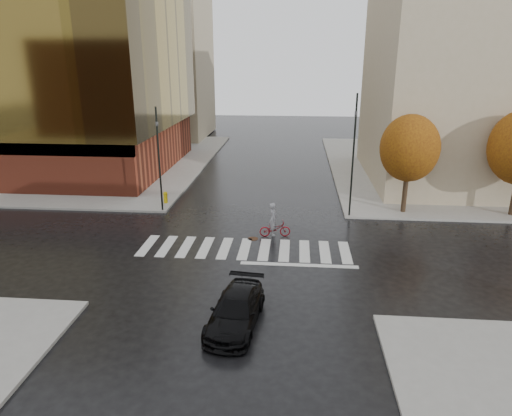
{
  "coord_description": "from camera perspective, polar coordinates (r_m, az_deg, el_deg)",
  "views": [
    {
      "loc": [
        2.69,
        -22.53,
        10.12
      ],
      "look_at": [
        0.53,
        1.7,
        2.0
      ],
      "focal_mm": 32.0,
      "sensor_mm": 36.0,
      "label": 1
    }
  ],
  "objects": [
    {
      "name": "ground",
      "position": [
        24.84,
        -1.57,
        -5.59
      ],
      "size": [
        120.0,
        120.0,
        0.0
      ],
      "primitive_type": "plane",
      "color": "black",
      "rests_on": "ground"
    },
    {
      "name": "sidewalk_nw",
      "position": [
        50.56,
        -23.08,
        5.52
      ],
      "size": [
        30.0,
        30.0,
        0.15
      ],
      "primitive_type": "cube",
      "color": "gray",
      "rests_on": "ground"
    },
    {
      "name": "sidewalk_ne",
      "position": [
        48.28,
        27.33,
        4.37
      ],
      "size": [
        30.0,
        30.0,
        0.15
      ],
      "primitive_type": "cube",
      "color": "gray",
      "rests_on": "ground"
    },
    {
      "name": "crosswalk",
      "position": [
        25.29,
        -1.44,
        -5.12
      ],
      "size": [
        12.0,
        3.0,
        0.01
      ],
      "primitive_type": "cube",
      "color": "silver",
      "rests_on": "ground"
    },
    {
      "name": "office_glass",
      "position": [
        47.48,
        -27.15,
        14.29
      ],
      "size": [
        27.0,
        19.0,
        16.0
      ],
      "color": "maroon",
      "rests_on": "sidewalk_nw"
    },
    {
      "name": "building_ne_tan",
      "position": [
        42.05,
        25.98,
        15.36
      ],
      "size": [
        16.0,
        16.0,
        18.0
      ],
      "primitive_type": "cube",
      "color": "tan",
      "rests_on": "sidewalk_ne"
    },
    {
      "name": "building_nw_far",
      "position": [
        62.39,
        -12.99,
        18.04
      ],
      "size": [
        14.0,
        12.0,
        20.0
      ],
      "primitive_type": "cube",
      "color": "tan",
      "rests_on": "sidewalk_nw"
    },
    {
      "name": "tree_ne_a",
      "position": [
        31.33,
        18.65,
        7.08
      ],
      "size": [
        3.8,
        3.8,
        6.5
      ],
      "color": "black",
      "rests_on": "sidewalk_ne"
    },
    {
      "name": "sedan",
      "position": [
        18.36,
        -2.55,
        -12.65
      ],
      "size": [
        2.25,
        4.58,
        1.28
      ],
      "primitive_type": "imported",
      "rotation": [
        0.0,
        0.0,
        -0.11
      ],
      "color": "black",
      "rests_on": "ground"
    },
    {
      "name": "cyclist",
      "position": [
        26.77,
        2.31,
        -2.16
      ],
      "size": [
        1.88,
        0.86,
        2.06
      ],
      "rotation": [
        0.0,
        0.0,
        1.7
      ],
      "color": "maroon",
      "rests_on": "ground"
    },
    {
      "name": "traffic_light_nw",
      "position": [
        30.8,
        -12.06,
        6.69
      ],
      "size": [
        0.22,
        0.2,
        6.93
      ],
      "rotation": [
        0.0,
        0.0,
        -1.98
      ],
      "color": "black",
      "rests_on": "sidewalk_nw"
    },
    {
      "name": "traffic_light_ne",
      "position": [
        29.56,
        12.13,
        7.45
      ],
      "size": [
        0.17,
        0.2,
        7.85
      ],
      "rotation": [
        0.0,
        0.0,
        3.17
      ],
      "color": "black",
      "rests_on": "sidewalk_ne"
    },
    {
      "name": "fire_hydrant",
      "position": [
        33.11,
        -11.25,
        1.4
      ],
      "size": [
        0.3,
        0.3,
        0.84
      ],
      "color": "gold",
      "rests_on": "sidewalk_nw"
    },
    {
      "name": "manhole",
      "position": [
        26.64,
        -0.38,
        -3.86
      ],
      "size": [
        0.61,
        0.61,
        0.01
      ],
      "primitive_type": "cylinder",
      "rotation": [
        0.0,
        0.0,
        -0.0
      ],
      "color": "#422717",
      "rests_on": "ground"
    }
  ]
}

